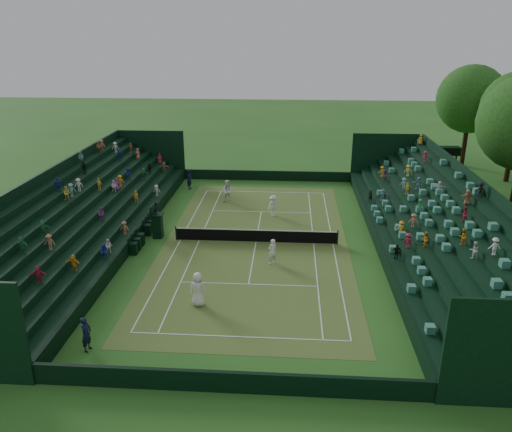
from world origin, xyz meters
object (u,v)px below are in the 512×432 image
(tennis_net, at_px, (256,235))
(umpire_chair, at_px, (157,223))
(player_far_east, at_px, (273,206))
(player_near_west, at_px, (198,289))
(player_near_east, at_px, (272,251))
(player_far_west, at_px, (228,191))

(tennis_net, height_order, umpire_chair, umpire_chair)
(umpire_chair, relative_size, player_far_east, 1.53)
(umpire_chair, distance_m, player_far_east, 9.74)
(player_near_west, bearing_deg, player_far_east, -96.02)
(player_near_east, bearing_deg, player_far_west, -104.95)
(player_near_west, distance_m, player_far_east, 14.95)
(umpire_chair, bearing_deg, player_near_east, -24.13)
(player_near_west, relative_size, player_far_east, 1.11)
(tennis_net, bearing_deg, player_far_east, 79.28)
(umpire_chair, height_order, player_far_east, umpire_chair)
(player_near_east, bearing_deg, tennis_net, -103.95)
(umpire_chair, xyz_separation_m, player_far_west, (4.16, 8.32, -0.15))
(player_far_east, bearing_deg, tennis_net, -143.66)
(tennis_net, distance_m, player_near_west, 9.36)
(player_far_west, bearing_deg, player_near_east, -66.19)
(umpire_chair, distance_m, player_near_east, 9.36)
(player_near_west, height_order, player_near_east, player_near_west)
(player_far_east, bearing_deg, player_near_west, -146.89)
(umpire_chair, relative_size, player_near_west, 1.38)
(umpire_chair, xyz_separation_m, player_near_east, (8.54, -3.83, -0.30))
(player_near_east, height_order, player_far_west, player_far_west)
(tennis_net, relative_size, player_near_west, 5.91)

